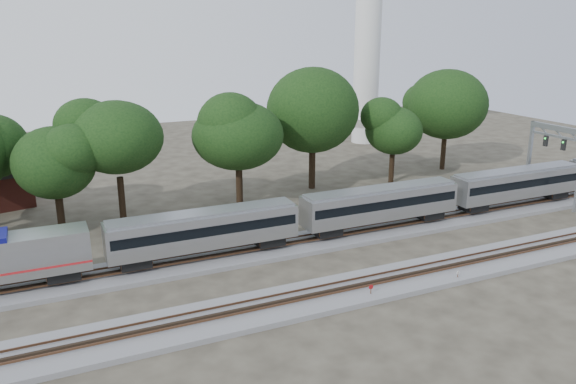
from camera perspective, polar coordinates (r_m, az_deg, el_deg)
name	(u,v)px	position (r m, az deg, el deg)	size (l,w,h in m)	color
ground	(323,272)	(46.30, 3.61, -8.16)	(160.00, 160.00, 0.00)	#383328
track_far	(292,245)	(51.16, 0.46, -5.42)	(160.00, 5.00, 0.73)	slate
track_near	(348,290)	(43.07, 6.14, -9.90)	(160.00, 5.00, 0.73)	slate
train	(518,183)	(65.70, 22.29, 0.89)	(119.00, 2.89, 4.26)	#ACAFB3
switch_stand_red	(371,290)	(42.22, 8.42, -9.81)	(0.35, 0.07, 1.11)	#512D19
switch_stand_white	(458,275)	(46.32, 16.86, -8.06)	(0.30, 0.08, 0.94)	#512D19
switch_lever	(447,282)	(45.97, 15.84, -8.78)	(0.50, 0.30, 0.30)	#512D19
signal_gantry	(556,147)	(68.69, 25.55, 4.11)	(0.62, 7.30, 8.88)	gray
tree_2	(54,163)	(57.80, -22.64, 2.74)	(6.95, 6.95, 9.80)	black
tree_3	(116,137)	(57.87, -17.04, 5.33)	(8.97, 8.97, 12.65)	black
tree_4	(238,136)	(60.64, -5.09, 5.71)	(8.18, 8.18, 11.53)	black
tree_5	(313,110)	(67.75, 2.53, 8.28)	(9.82, 9.82, 13.85)	black
tree_6	(394,131)	(72.01, 10.67, 6.15)	(6.86, 6.86, 9.67)	black
tree_7	(447,104)	(80.32, 15.86, 8.56)	(9.24, 9.24, 13.03)	black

